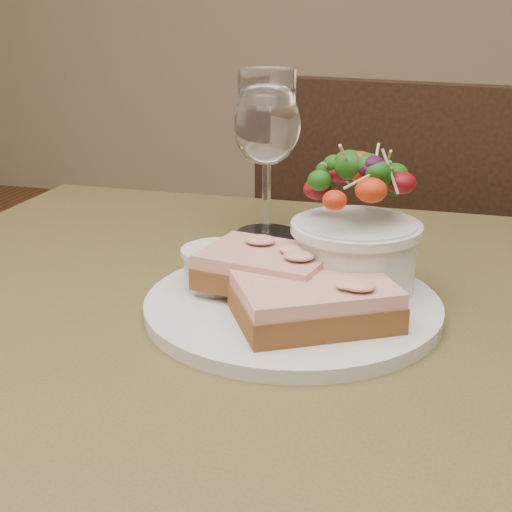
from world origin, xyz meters
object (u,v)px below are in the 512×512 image
(ramekin, at_px, (219,265))
(cafe_table, at_px, (242,427))
(sandwich_front, at_px, (314,301))
(wine_glass, at_px, (267,130))
(dinner_plate, at_px, (292,305))
(sandwich_back, at_px, (266,268))
(chair_far, at_px, (397,396))
(salad_bowl, at_px, (356,224))

(ramekin, bearing_deg, cafe_table, -53.68)
(sandwich_front, distance_m, wine_glass, 0.28)
(dinner_plate, xyz_separation_m, ramekin, (-0.07, 0.01, 0.03))
(sandwich_front, xyz_separation_m, sandwich_back, (-0.05, 0.04, 0.01))
(chair_far, relative_size, dinner_plate, 3.49)
(salad_bowl, bearing_deg, dinner_plate, -137.02)
(chair_far, xyz_separation_m, sandwich_front, (-0.03, -0.71, 0.49))
(dinner_plate, relative_size, ramekin, 4.10)
(dinner_plate, relative_size, sandwich_back, 2.09)
(sandwich_front, xyz_separation_m, salad_bowl, (0.02, 0.08, 0.04))
(dinner_plate, xyz_separation_m, salad_bowl, (0.05, 0.04, 0.07))
(sandwich_front, bearing_deg, chair_far, 57.40)
(cafe_table, bearing_deg, salad_bowl, 44.10)
(chair_far, distance_m, ramekin, 0.83)
(sandwich_back, height_order, ramekin, sandwich_back)
(chair_far, distance_m, dinner_plate, 0.82)
(dinner_plate, distance_m, sandwich_back, 0.04)
(chair_far, distance_m, salad_bowl, 0.82)
(cafe_table, height_order, wine_glass, wine_glass)
(dinner_plate, xyz_separation_m, sandwich_front, (0.03, -0.04, 0.02))
(ramekin, distance_m, wine_glass, 0.21)
(cafe_table, distance_m, wine_glass, 0.33)
(salad_bowl, distance_m, wine_glass, 0.21)
(cafe_table, bearing_deg, ramekin, 126.32)
(sandwich_back, bearing_deg, dinner_plate, -6.13)
(cafe_table, height_order, dinner_plate, dinner_plate)
(cafe_table, height_order, salad_bowl, salad_bowl)
(dinner_plate, bearing_deg, ramekin, 169.86)
(sandwich_back, bearing_deg, salad_bowl, 36.80)
(cafe_table, xyz_separation_m, chair_far, (0.10, 0.71, -0.36))
(cafe_table, bearing_deg, sandwich_back, 77.34)
(chair_far, height_order, wine_glass, wine_glass)
(dinner_plate, xyz_separation_m, wine_glass, (-0.08, 0.21, 0.12))
(ramekin, distance_m, salad_bowl, 0.13)
(sandwich_front, relative_size, sandwich_back, 1.24)
(sandwich_front, xyz_separation_m, wine_glass, (-0.10, 0.24, 0.09))
(sandwich_front, relative_size, ramekin, 2.44)
(sandwich_back, relative_size, wine_glass, 0.70)
(cafe_table, relative_size, dinner_plate, 3.10)
(sandwich_back, bearing_deg, chair_far, 93.09)
(ramekin, relative_size, wine_glass, 0.36)
(sandwich_front, distance_m, sandwich_back, 0.07)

